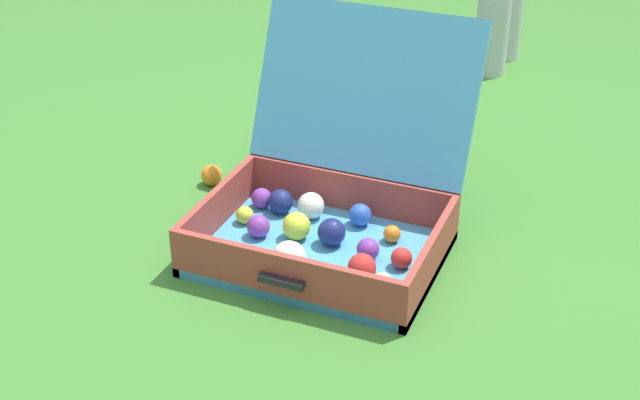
{
  "coord_description": "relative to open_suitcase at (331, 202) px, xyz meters",
  "views": [
    {
      "loc": [
        0.74,
        -1.74,
        1.23
      ],
      "look_at": [
        0.03,
        -0.03,
        0.16
      ],
      "focal_mm": 49.81,
      "sensor_mm": 36.0,
      "label": 1
    }
  ],
  "objects": [
    {
      "name": "open_suitcase",
      "position": [
        0.0,
        0.0,
        0.0
      ],
      "size": [
        0.59,
        0.64,
        0.53
      ],
      "color": "#4799C6",
      "rests_on": "ground"
    },
    {
      "name": "stray_ball_on_grass",
      "position": [
        -0.43,
        0.15,
        -0.08
      ],
      "size": [
        0.06,
        0.06,
        0.06
      ],
      "primitive_type": "sphere",
      "color": "orange",
      "rests_on": "ground"
    },
    {
      "name": "ground_plane",
      "position": [
        -0.02,
        -0.05,
        -0.11
      ],
      "size": [
        16.0,
        16.0,
        0.0
      ],
      "primitive_type": "plane",
      "color": "#3D7A2D"
    }
  ]
}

